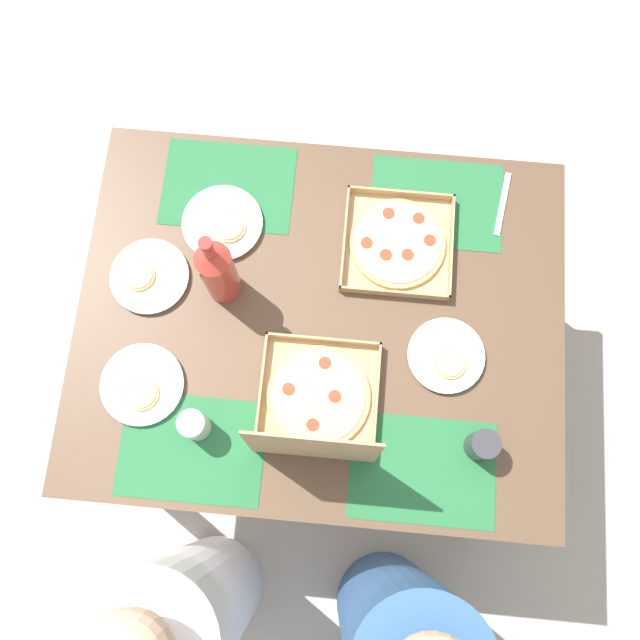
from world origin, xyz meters
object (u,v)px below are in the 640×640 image
pizza_box_corner_left (397,243)px  plate_near_right (142,385)px  plate_near_left (149,277)px  diner_right_seat (185,611)px  pizza_box_corner_right (317,407)px  plate_middle (223,224)px  plate_far_left (446,357)px  soda_bottle (218,271)px  diner_left_seat (401,630)px  cup_clear_left (482,445)px  cup_dark (194,425)px

pizza_box_corner_left → plate_near_right: pizza_box_corner_left is taller
plate_near_left → diner_right_seat: size_ratio=0.17×
pizza_box_corner_right → plate_middle: 0.56m
diner_right_seat → plate_far_left: bearing=-131.5°
pizza_box_corner_right → plate_near_right: pizza_box_corner_right is taller
pizza_box_corner_left → soda_bottle: size_ratio=0.90×
plate_far_left → plate_near_right: (0.76, 0.14, 0.00)m
diner_right_seat → diner_left_seat: bearing=180.0°
soda_bottle → cup_clear_left: (-0.68, 0.35, -0.08)m
pizza_box_corner_left → diner_left_seat: bearing=95.7°
cup_clear_left → pizza_box_corner_right: bearing=-7.7°
diner_right_seat → plate_near_right: bearing=-75.3°
plate_near_left → plate_near_right: 0.29m
pizza_box_corner_right → plate_middle: size_ratio=1.52×
plate_near_left → plate_far_left: same height
plate_near_left → plate_middle: bearing=-136.6°
diner_left_seat → plate_far_left: bearing=-93.6°
soda_bottle → cup_dark: 0.38m
cup_clear_left → plate_near_right: bearing=-5.0°
pizza_box_corner_right → cup_dark: 0.30m
cup_clear_left → plate_near_left: bearing=-22.4°
cup_clear_left → plate_middle: bearing=-36.9°
cup_clear_left → diner_right_seat: size_ratio=0.08×
pizza_box_corner_left → soda_bottle: soda_bottle is taller
plate_middle → cup_clear_left: 0.88m
cup_clear_left → diner_left_seat: (0.13, 0.48, -0.29)m
cup_clear_left → plate_far_left: bearing=-67.9°
soda_bottle → diner_left_seat: diner_left_seat is taller
cup_clear_left → pizza_box_corner_left: bearing=-65.7°
pizza_box_corner_left → cup_dark: 0.71m
pizza_box_corner_left → plate_middle: 0.47m
pizza_box_corner_left → diner_left_seat: diner_left_seat is taller
pizza_box_corner_left → diner_right_seat: (0.47, 0.99, -0.23)m
plate_far_left → cup_clear_left: (-0.09, 0.22, 0.04)m
diner_right_seat → cup_dark: bearing=-90.9°
plate_near_left → diner_left_seat: size_ratio=0.18×
pizza_box_corner_right → plate_near_left: size_ratio=1.59×
pizza_box_corner_right → plate_near_right: 0.45m
soda_bottle → cup_dark: size_ratio=3.09×
pizza_box_corner_right → soda_bottle: 0.41m
plate_middle → soda_bottle: (-0.03, 0.18, 0.12)m
pizza_box_corner_right → diner_right_seat: diner_right_seat is taller
pizza_box_corner_right → soda_bottle: (0.27, -0.30, 0.08)m
plate_near_left → cup_clear_left: 0.95m
plate_near_left → plate_middle: 0.24m
plate_near_left → cup_clear_left: (-0.88, 0.36, 0.04)m
plate_near_right → diner_left_seat: 0.94m
diner_left_seat → diner_right_seat: size_ratio=0.95×
plate_near_left → cup_dark: size_ratio=2.00×
plate_near_right → diner_right_seat: 0.61m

